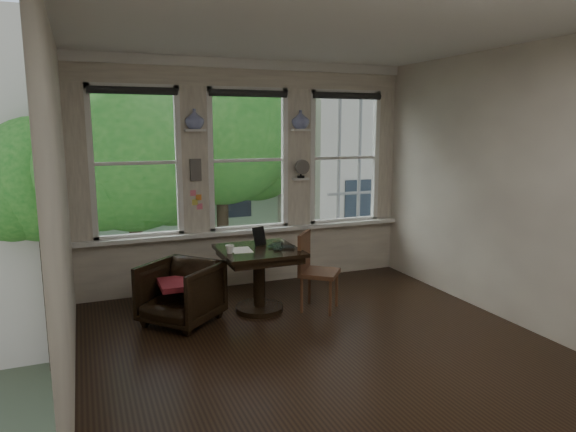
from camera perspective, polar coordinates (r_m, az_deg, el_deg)
name	(u,v)px	position (r m, az deg, el deg)	size (l,w,h in m)	color
ground	(318,344)	(5.29, 3.40, -14.06)	(4.50, 4.50, 0.00)	black
ceiling	(322,30)	(4.90, 3.78, 19.92)	(4.50, 4.50, 0.00)	silver
wall_back	(248,175)	(6.96, -4.46, 4.56)	(4.50, 4.50, 0.00)	silver
wall_front	(497,246)	(3.03, 22.25, -3.15)	(4.50, 4.50, 0.00)	silver
wall_left	(61,210)	(4.41, -23.87, 0.62)	(4.50, 4.50, 0.00)	silver
wall_right	(503,186)	(6.18, 22.78, 3.14)	(4.50, 4.50, 0.00)	silver
window_left	(136,163)	(6.65, -16.54, 5.66)	(1.10, 0.12, 1.90)	white
window_center	(248,160)	(6.94, -4.49, 6.20)	(1.10, 0.12, 1.90)	white
window_right	(344,158)	(7.51, 6.19, 6.46)	(1.10, 0.12, 1.90)	white
shelf_left	(195,130)	(6.65, -10.32, 9.36)	(0.26, 0.16, 0.03)	white
shelf_right	(300,130)	(7.09, 1.39, 9.54)	(0.26, 0.16, 0.03)	white
intercom	(196,170)	(6.70, -10.24, 5.08)	(0.14, 0.06, 0.28)	#59544F
sticky_notes	(196,197)	(6.74, -10.15, 2.12)	(0.16, 0.01, 0.24)	pink
desk_fan	(301,172)	(7.10, 1.44, 4.93)	(0.20, 0.20, 0.24)	#59544F
vase_left	(194,119)	(6.65, -10.36, 10.56)	(0.24, 0.24, 0.25)	white
vase_right	(300,120)	(7.09, 1.40, 10.67)	(0.24, 0.24, 0.25)	white
table	(259,280)	(6.05, -3.22, -7.11)	(0.90, 0.90, 0.75)	black
armchair_left	(181,293)	(5.81, -11.82, -8.36)	(0.74, 0.76, 0.69)	black
cushion_red	(180,284)	(5.78, -11.86, -7.37)	(0.45, 0.45, 0.06)	maroon
side_chair_right	(320,272)	(6.07, 3.53, -6.24)	(0.42, 0.42, 0.92)	#4A2E1A
laptop	(281,248)	(5.94, -0.82, -3.56)	(0.31, 0.20, 0.02)	black
mug	(230,249)	(5.76, -6.50, -3.68)	(0.10, 0.10, 0.09)	white
drinking_glass	(277,246)	(5.84, -1.19, -3.39)	(0.13, 0.13, 0.10)	white
tablet	(259,236)	(6.11, -3.21, -2.25)	(0.16, 0.02, 0.22)	black
papers	(241,250)	(5.90, -5.19, -3.79)	(0.22, 0.30, 0.00)	silver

